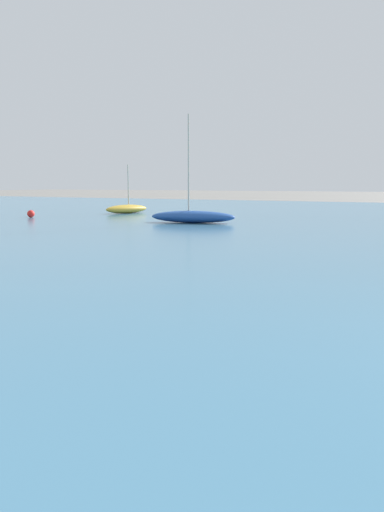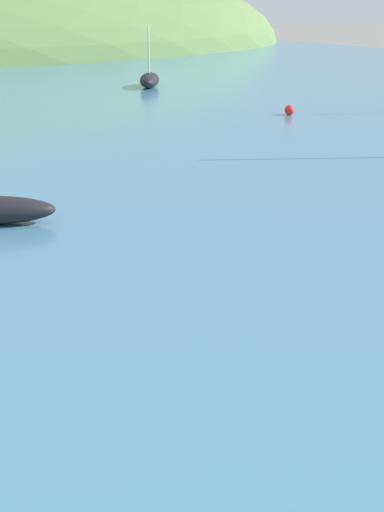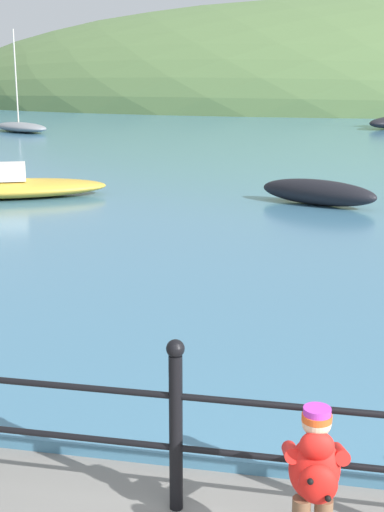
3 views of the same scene
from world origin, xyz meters
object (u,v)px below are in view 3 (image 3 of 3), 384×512
(boat_nearest_quay, at_px, (12,186))
(child_in_coat, at_px, (315,472))
(boat_far_right, at_px, (21,127))
(boat_green_fishing, at_px, (318,192))

(boat_nearest_quay, bearing_deg, child_in_coat, -57.28)
(child_in_coat, xyz_separation_m, boat_nearest_quay, (-7.19, 11.19, -0.26))
(child_in_coat, relative_size, boat_far_right, 0.21)
(boat_far_right, xyz_separation_m, boat_green_fishing, (14.64, -17.00, 0.02))
(boat_far_right, bearing_deg, boat_green_fishing, -49.26)
(child_in_coat, relative_size, boat_green_fishing, 0.37)
(boat_green_fishing, relative_size, boat_nearest_quay, 0.62)
(boat_far_right, distance_m, boat_green_fishing, 22.44)
(child_in_coat, distance_m, boat_nearest_quay, 13.31)
(boat_green_fishing, distance_m, boat_nearest_quay, 6.86)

